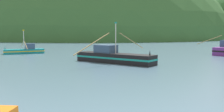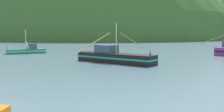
% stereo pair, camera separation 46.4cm
% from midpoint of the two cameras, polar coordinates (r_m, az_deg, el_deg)
% --- Properties ---
extents(hill_far_center, '(181.96, 145.57, 104.91)m').
position_cam_midpoint_polar(hill_far_center, '(174.70, -3.97, 4.03)').
color(hill_far_center, '#386633').
rests_on(hill_far_center, ground).
extents(fishing_boat_black, '(11.46, 13.31, 5.63)m').
position_cam_midpoint_polar(fishing_boat_black, '(34.70, 0.84, -0.17)').
color(fishing_boat_black, black).
rests_on(fishing_boat_black, ground).
extents(fishing_boat_teal, '(7.60, 8.93, 4.73)m').
position_cam_midpoint_polar(fishing_boat_teal, '(52.45, -18.62, 1.22)').
color(fishing_boat_teal, '#147F84').
rests_on(fishing_boat_teal, ground).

